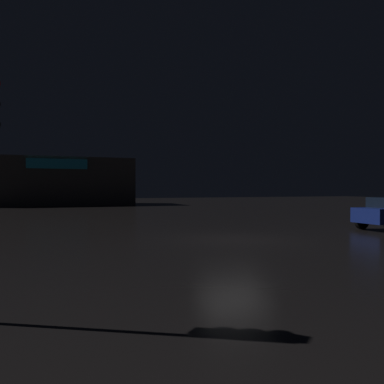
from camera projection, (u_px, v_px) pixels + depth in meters
ground_plane at (233, 239)px, 14.58m from camera, size 120.00×120.00×0.00m
store_building at (56, 182)px, 44.29m from camera, size 16.74×7.36×5.32m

